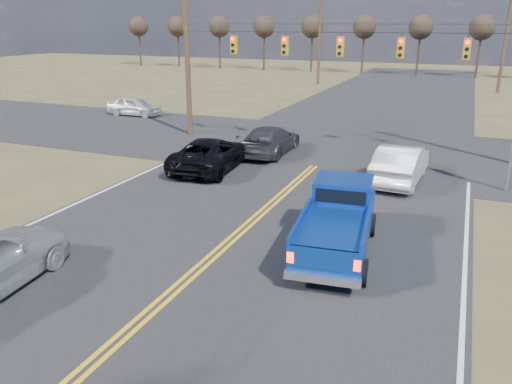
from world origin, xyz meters
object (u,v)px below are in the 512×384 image
at_px(cross_car_west, 134,106).
at_px(black_suv, 211,154).
at_px(dgrey_car_queue, 270,140).
at_px(pickup_truck, 337,222).
at_px(white_car_queue, 400,163).

bearing_deg(cross_car_west, black_suv, -133.80).
distance_m(black_suv, dgrey_car_queue, 4.05).
distance_m(dgrey_car_queue, cross_car_west, 14.74).
bearing_deg(pickup_truck, black_suv, 133.01).
relative_size(white_car_queue, cross_car_west, 1.21).
bearing_deg(dgrey_car_queue, pickup_truck, 119.46).
xyz_separation_m(pickup_truck, black_suv, (-7.53, 6.42, -0.20)).
relative_size(black_suv, white_car_queue, 1.08).
distance_m(white_car_queue, cross_car_west, 21.95).
height_order(pickup_truck, dgrey_car_queue, pickup_truck).
xyz_separation_m(pickup_truck, dgrey_car_queue, (-6.05, 10.19, -0.22)).
height_order(white_car_queue, dgrey_car_queue, white_car_queue).
bearing_deg(black_suv, dgrey_car_queue, -116.60).
distance_m(pickup_truck, dgrey_car_queue, 11.85).
bearing_deg(pickup_truck, white_car_queue, 77.62).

